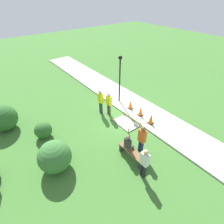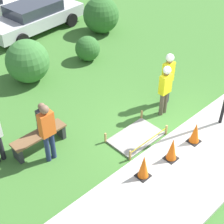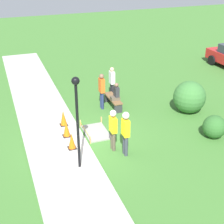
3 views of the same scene
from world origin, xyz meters
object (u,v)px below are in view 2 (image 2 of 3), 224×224
park_bench (39,138)px  traffic_cone_far_patch (172,149)px  bystander_in_orange_shirt (47,130)px  parked_car_silver (35,16)px  worker_supervisor (168,74)px  traffic_cone_near_patch (144,166)px  worker_assistant (165,86)px  traffic_cone_sidewalk_edge (195,133)px  person_seated_on_bench (44,119)px

park_bench → traffic_cone_far_patch: bearing=-52.1°
bystander_in_orange_shirt → parked_car_silver: 8.67m
park_bench → worker_supervisor: size_ratio=0.89×
park_bench → parked_car_silver: size_ratio=0.34×
traffic_cone_near_patch → park_bench: 3.13m
park_bench → worker_assistant: (3.83, -1.40, 0.69)m
traffic_cone_sidewalk_edge → park_bench: traffic_cone_sidewalk_edge is taller
parked_car_silver → traffic_cone_far_patch: bearing=-107.9°
traffic_cone_far_patch → traffic_cone_near_patch: bearing=174.4°
traffic_cone_near_patch → person_seated_on_bench: person_seated_on_bench is taller
traffic_cone_near_patch → parked_car_silver: (3.15, 9.70, 0.26)m
traffic_cone_near_patch → worker_supervisor: worker_supervisor is taller
worker_supervisor → bystander_in_orange_shirt: size_ratio=1.01×
person_seated_on_bench → worker_supervisor: (4.07, -1.13, 0.26)m
traffic_cone_far_patch → parked_car_silver: 10.03m
traffic_cone_sidewalk_edge → parked_car_silver: (1.07, 9.82, 0.28)m
traffic_cone_sidewalk_edge → parked_car_silver: parked_car_silver is taller
park_bench → parked_car_silver: 8.15m
park_bench → traffic_cone_sidewalk_edge: bearing=-41.8°
traffic_cone_sidewalk_edge → bystander_in_orange_shirt: bystander_in_orange_shirt is taller
traffic_cone_far_patch → worker_supervisor: bearing=42.7°
traffic_cone_sidewalk_edge → worker_assistant: 1.77m
traffic_cone_near_patch → traffic_cone_sidewalk_edge: (2.07, -0.12, -0.02)m
traffic_cone_sidewalk_edge → worker_supervisor: bearing=62.2°
traffic_cone_far_patch → bystander_in_orange_shirt: size_ratio=0.39×
traffic_cone_near_patch → person_seated_on_bench: (-1.00, 2.91, 0.40)m
park_bench → bystander_in_orange_shirt: bystander_in_orange_shirt is taller
traffic_cone_far_patch → worker_assistant: (1.52, 1.56, 0.59)m
bystander_in_orange_shirt → traffic_cone_near_patch: bearing=-60.1°
person_seated_on_bench → worker_assistant: worker_assistant is taller
person_seated_on_bench → bystander_in_orange_shirt: (-0.31, -0.64, 0.20)m
worker_supervisor → person_seated_on_bench: bearing=164.5°
worker_supervisor → traffic_cone_near_patch: bearing=-149.9°
traffic_cone_sidewalk_edge → parked_car_silver: bearing=83.8°
traffic_cone_far_patch → person_seated_on_bench: bearing=124.0°
worker_assistant → bystander_in_orange_shirt: (-3.87, 0.81, 0.01)m
bystander_in_orange_shirt → parked_car_silver: bearing=59.0°
bystander_in_orange_shirt → parked_car_silver: size_ratio=0.38×
traffic_cone_near_patch → traffic_cone_sidewalk_edge: bearing=-3.4°
traffic_cone_sidewalk_edge → park_bench: 4.48m
worker_supervisor → bystander_in_orange_shirt: bearing=173.7°
worker_assistant → traffic_cone_near_patch: bearing=-150.3°
traffic_cone_sidewalk_edge → parked_car_silver: size_ratio=0.14×
park_bench → person_seated_on_bench: 0.58m
traffic_cone_near_patch → traffic_cone_far_patch: traffic_cone_near_patch is taller
worker_assistant → bystander_in_orange_shirt: bystander_in_orange_shirt is taller
park_bench → bystander_in_orange_shirt: bearing=-93.8°
park_bench → bystander_in_orange_shirt: size_ratio=0.90×
traffic_cone_sidewalk_edge → worker_assistant: size_ratio=0.39×
traffic_cone_far_patch → worker_supervisor: worker_supervisor is taller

